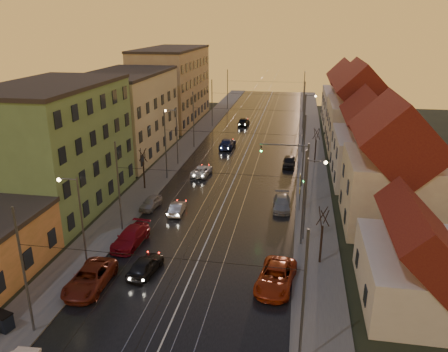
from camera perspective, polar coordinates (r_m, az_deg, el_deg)
The scene contains 48 objects.
ground at distance 34.21m, azimuth -5.21°, elevation -14.90°, with size 160.00×160.00×0.00m, color black.
road at distance 70.28m, azimuth 3.12°, elevation 3.64°, with size 16.00×120.00×0.04m, color black.
sidewalk_left at distance 72.06m, azimuth -4.82°, elevation 4.04°, with size 4.00×120.00×0.15m, color #4C4C4C.
sidewalk_right at distance 69.88m, azimuth 11.30°, elevation 3.23°, with size 4.00×120.00×0.15m, color #4C4C4C.
tram_rail_0 at distance 70.55m, azimuth 1.34°, elevation 3.75°, with size 0.06×120.00×0.03m, color gray.
tram_rail_1 at distance 70.36m, azimuth 2.49°, elevation 3.69°, with size 0.06×120.00×0.03m, color gray.
tram_rail_2 at distance 70.19m, azimuth 3.74°, elevation 3.63°, with size 0.06×120.00×0.03m, color gray.
tram_rail_3 at distance 70.07m, azimuth 4.91°, elevation 3.57°, with size 0.06×120.00×0.03m, color gray.
apartment_left_1 at distance 49.94m, azimuth -21.00°, elevation 3.40°, with size 10.00×18.00×13.00m, color #5A7C4F.
apartment_left_2 at distance 67.47m, azimuth -12.49°, elevation 7.76°, with size 10.00×20.00×12.00m, color #B8AD8E.
apartment_left_3 at distance 89.65m, azimuth -6.78°, elevation 11.57°, with size 10.00×24.00×14.00m, color #997D63.
house_right_0 at distance 34.70m, azimuth 24.40°, elevation -10.55°, with size 8.16×10.20×5.80m.
house_right_1 at distance 45.32m, azimuth 21.09°, elevation 0.41°, with size 8.67×10.20×10.80m.
house_right_2 at distance 57.81m, azimuth 18.73°, elevation 3.84°, with size 9.18×12.24×9.20m.
house_right_3 at distance 72.03m, azimuth 17.18°, elevation 7.92°, with size 9.18×14.28×11.50m.
house_right_4 at distance 89.76m, azimuth 15.83°, elevation 9.73°, with size 9.18×16.32×10.00m.
catenary_pole_l_0 at distance 30.55m, azimuth -24.66°, elevation -11.42°, with size 0.16×0.16×9.00m, color #595B60.
catenary_pole_r_0 at distance 25.84m, azimuth 10.32°, elevation -15.80°, with size 0.16×0.16×9.00m, color #595B60.
catenary_pole_l_1 at distance 42.34m, azimuth -13.59°, elevation -1.47°, with size 0.16×0.16×9.00m, color #595B60.
catenary_pole_r_1 at distance 39.07m, azimuth 10.35°, elevation -3.04°, with size 0.16×0.16×9.00m, color #595B60.
catenary_pole_l_2 at distance 55.69m, azimuth -7.64°, elevation 3.99°, with size 0.16×0.16×9.00m, color #595B60.
catenary_pole_r_2 at distance 53.25m, azimuth 10.36°, elevation 3.11°, with size 0.16×0.16×9.00m, color #595B60.
catenary_pole_l_3 at distance 69.72m, azimuth -4.01°, elevation 7.28°, with size 0.16×0.16×9.00m, color #595B60.
catenary_pole_r_3 at distance 67.78m, azimuth 10.37°, elevation 6.65°, with size 0.16×0.16×9.00m, color #595B60.
catenary_pole_l_4 at distance 84.08m, azimuth -1.57°, elevation 9.45°, with size 0.16×0.16×9.00m, color #595B60.
catenary_pole_r_4 at distance 82.48m, azimuth 10.37°, elevation 8.94°, with size 0.16×0.16×9.00m, color #595B60.
catenary_pole_l_5 at distance 101.56m, azimuth 0.45°, elevation 11.22°, with size 0.16×0.16×9.00m, color #595B60.
catenary_pole_r_5 at distance 100.24m, azimuth 10.38°, elevation 10.79°, with size 0.16×0.16×9.00m, color #595B60.
street_lamp_0 at distance 36.62m, azimuth -18.58°, elevation -4.72°, with size 1.75×0.32×8.00m.
street_lamp_1 at distance 39.87m, azimuth 11.10°, elevation -2.02°, with size 1.75×0.32×8.00m.
street_lamp_2 at distance 61.29m, azimuth -6.46°, elevation 5.85°, with size 1.75×0.32×8.00m.
street_lamp_3 at distance 74.56m, azimuth 10.78°, elevation 8.10°, with size 1.75×0.32×8.00m.
traffic_light_mast at distance 47.48m, azimuth 9.63°, elevation 1.25°, with size 5.30×0.32×7.20m.
bare_tree_0 at distance 53.17m, azimuth -10.45°, elevation 0.81°, with size 1.09×1.09×5.11m.
bare_tree_1 at distance 37.26m, azimuth 12.64°, elevation -7.79°, with size 1.09×1.09×5.11m.
bare_tree_2 at distance 63.47m, azimuth 11.88°, elevation 3.80°, with size 1.09×1.09×5.11m.
driving_car_0 at distance 36.51m, azimuth -10.25°, elevation -11.39°, with size 1.70×4.23×1.44m, color black.
driving_car_1 at distance 46.59m, azimuth -6.14°, elevation -4.21°, with size 1.29×3.69×1.22m, color #9E9DA2.
driving_car_2 at distance 57.81m, azimuth -2.92°, elevation 0.70°, with size 2.06×4.47×1.24m, color silver.
driving_car_3 at distance 70.30m, azimuth 0.44°, elevation 4.31°, with size 2.17×5.33×1.55m, color #1A224F.
driving_car_4 at distance 85.94m, azimuth 2.59°, elevation 7.13°, with size 1.85×4.60×1.57m, color black.
parked_left_1 at distance 35.72m, azimuth -17.11°, elevation -12.65°, with size 2.59×5.62×1.56m, color maroon.
parked_left_2 at distance 41.01m, azimuth -12.09°, elevation -7.82°, with size 2.09×5.14×1.49m, color maroon.
parked_left_3 at distance 48.32m, azimuth -9.53°, elevation -3.46°, with size 1.47×3.65×1.24m, color #9F9FA4.
parked_right_0 at distance 34.58m, azimuth 6.78°, elevation -12.98°, with size 2.62×5.67×1.58m, color #A32E10.
parked_right_1 at distance 47.85m, azimuth 7.56°, elevation -3.53°, with size 1.86×4.57×1.33m, color #929397.
parked_right_2 at distance 61.84m, azimuth 8.49°, elevation 1.86°, with size 1.67×4.15×1.41m, color black.
dumpster at distance 33.49m, azimuth -26.91°, elevation -16.63°, with size 1.20×0.80×1.10m, color black.
Camera 1 is at (7.73, -27.13, 19.34)m, focal length 35.00 mm.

